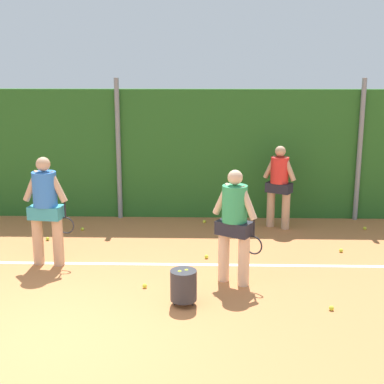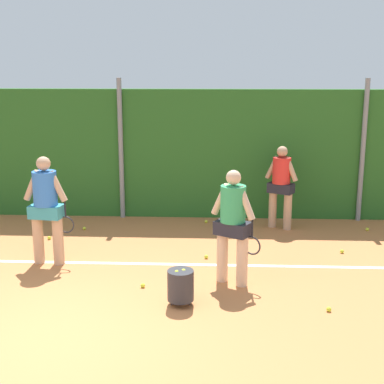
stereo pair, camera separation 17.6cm
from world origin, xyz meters
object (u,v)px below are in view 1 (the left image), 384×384
at_px(player_foreground_near, 235,221).
at_px(tennis_ball_2, 145,286).
at_px(player_backcourt_far, 279,182).
at_px(tennis_ball_3, 331,308).
at_px(tennis_ball_7, 365,228).
at_px(tennis_ball_12, 48,239).
at_px(tennis_ball_9, 341,250).
at_px(tennis_ball_6, 204,221).
at_px(ball_hopper, 183,285).
at_px(tennis_ball_11, 206,257).
at_px(player_midcourt, 46,205).
at_px(tennis_ball_1, 82,229).

height_order(player_foreground_near, tennis_ball_2, player_foreground_near).
bearing_deg(player_backcourt_far, player_foreground_near, -79.39).
bearing_deg(tennis_ball_3, tennis_ball_7, 68.17).
bearing_deg(tennis_ball_2, tennis_ball_12, 133.84).
xyz_separation_m(tennis_ball_2, tennis_ball_9, (3.26, 1.65, 0.00)).
xyz_separation_m(player_backcourt_far, tennis_ball_9, (0.92, -1.46, -0.90)).
bearing_deg(tennis_ball_6, player_foreground_near, -81.65).
xyz_separation_m(player_foreground_near, ball_hopper, (-0.72, -0.80, -0.67)).
relative_size(tennis_ball_6, tennis_ball_7, 1.00).
distance_m(ball_hopper, tennis_ball_11, 1.87).
distance_m(player_backcourt_far, tennis_ball_3, 3.89).
relative_size(ball_hopper, tennis_ball_2, 7.78).
bearing_deg(tennis_ball_2, tennis_ball_11, 54.46).
height_order(tennis_ball_7, tennis_ball_12, same).
bearing_deg(tennis_ball_7, tennis_ball_6, 173.18).
relative_size(tennis_ball_9, tennis_ball_12, 1.00).
bearing_deg(tennis_ball_2, tennis_ball_7, 36.44).
height_order(ball_hopper, tennis_ball_3, ball_hopper).
bearing_deg(player_backcourt_far, tennis_ball_6, -159.79).
relative_size(tennis_ball_3, tennis_ball_11, 1.00).
height_order(tennis_ball_6, tennis_ball_11, same).
relative_size(tennis_ball_2, tennis_ball_11, 1.00).
distance_m(tennis_ball_6, tennis_ball_7, 3.21).
distance_m(tennis_ball_3, tennis_ball_12, 5.42).
distance_m(player_backcourt_far, tennis_ball_6, 1.75).
distance_m(player_backcourt_far, tennis_ball_11, 2.50).
bearing_deg(player_midcourt, tennis_ball_7, 27.62).
distance_m(tennis_ball_9, tennis_ball_12, 5.34).
bearing_deg(tennis_ball_6, tennis_ball_9, -35.53).
distance_m(player_foreground_near, tennis_ball_1, 3.93).
relative_size(tennis_ball_2, tennis_ball_7, 1.00).
bearing_deg(tennis_ball_3, player_backcourt_far, 93.70).
relative_size(tennis_ball_1, tennis_ball_7, 1.00).
height_order(player_midcourt, player_backcourt_far, player_midcourt).
xyz_separation_m(player_foreground_near, tennis_ball_9, (1.94, 1.41, -0.93)).
bearing_deg(ball_hopper, tennis_ball_2, 136.46).
bearing_deg(tennis_ball_2, player_midcourt, 151.11).
bearing_deg(player_backcourt_far, tennis_ball_12, -137.53).
bearing_deg(player_midcourt, tennis_ball_9, 16.16).
xyz_separation_m(ball_hopper, tennis_ball_2, (-0.60, 0.57, -0.26)).
relative_size(player_midcourt, ball_hopper, 3.47).
xyz_separation_m(player_backcourt_far, tennis_ball_1, (-3.88, -0.34, -0.90)).
height_order(tennis_ball_1, tennis_ball_6, same).
xyz_separation_m(player_foreground_near, tennis_ball_7, (2.73, 2.75, -0.93)).
bearing_deg(tennis_ball_3, tennis_ball_6, 113.11).
bearing_deg(player_foreground_near, tennis_ball_2, -139.16).
height_order(tennis_ball_7, tennis_ball_9, same).
xyz_separation_m(tennis_ball_6, tennis_ball_9, (2.40, -1.72, 0.00)).
relative_size(tennis_ball_11, tennis_ball_12, 1.00).
relative_size(tennis_ball_7, tennis_ball_9, 1.00).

